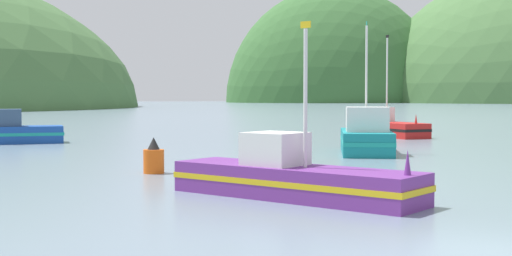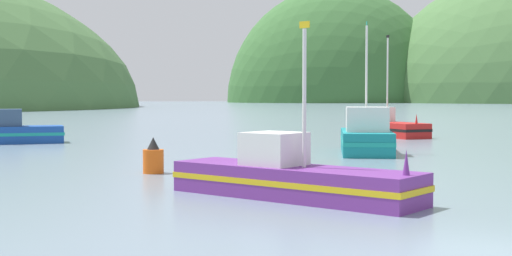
{
  "view_description": "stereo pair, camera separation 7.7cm",
  "coord_description": "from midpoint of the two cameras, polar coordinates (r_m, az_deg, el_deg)",
  "views": [
    {
      "loc": [
        -7.33,
        -13.02,
        3.2
      ],
      "look_at": [
        -0.32,
        24.04,
        1.4
      ],
      "focal_mm": 50.19,
      "sensor_mm": 36.0,
      "label": 1
    },
    {
      "loc": [
        -7.25,
        -13.04,
        3.2
      ],
      "look_at": [
        -0.32,
        24.04,
        1.4
      ],
      "focal_mm": 50.19,
      "sensor_mm": 36.0,
      "label": 2
    }
  ],
  "objects": [
    {
      "name": "ground_plane",
      "position": [
        15.27,
        18.48,
        -9.5
      ],
      "size": [
        600.0,
        600.0,
        0.0
      ],
      "primitive_type": "plane",
      "color": "slate"
    },
    {
      "name": "hill_mid_left",
      "position": [
        284.25,
        6.43,
        2.06
      ],
      "size": [
        86.6,
        69.28,
        90.76
      ],
      "primitive_type": "ellipsoid",
      "color": "#386633",
      "rests_on": "ground"
    },
    {
      "name": "fishing_boat_red",
      "position": [
        55.02,
        10.4,
        0.09
      ],
      "size": [
        4.06,
        8.08,
        7.63
      ],
      "rotation": [
        0.0,
        0.0,
        4.95
      ],
      "color": "red",
      "rests_on": "ground"
    },
    {
      "name": "fishing_boat_teal",
      "position": [
        38.85,
        8.83,
        -0.79
      ],
      "size": [
        4.38,
        7.13,
        7.09
      ],
      "rotation": [
        0.0,
        0.0,
        1.29
      ],
      "color": "#147F84",
      "rests_on": "ground"
    },
    {
      "name": "fishing_boat_purple",
      "position": [
        21.99,
        2.91,
        -3.99
      ],
      "size": [
        7.01,
        7.63,
        5.37
      ],
      "rotation": [
        0.0,
        0.0,
        5.43
      ],
      "color": "#6B2D84",
      "rests_on": "ground"
    },
    {
      "name": "channel_buoy",
      "position": [
        29.13,
        -8.11,
        -2.42
      ],
      "size": [
        0.84,
        0.84,
        1.46
      ],
      "color": "#E55914",
      "rests_on": "ground"
    }
  ]
}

